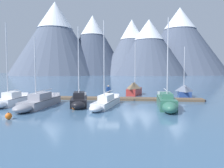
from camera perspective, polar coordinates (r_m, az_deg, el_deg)
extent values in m
plane|color=#426689|center=(24.00, -0.96, -5.68)|extent=(700.00, 700.00, 0.00)
cone|color=slate|center=(204.10, -15.40, 12.00)|extent=(83.64, 83.64, 68.08)
cone|color=white|center=(208.35, -15.50, 17.84)|extent=(32.67, 32.67, 25.32)
cone|color=#424C60|center=(207.88, -5.35, 10.60)|extent=(67.74, 67.74, 58.35)
cone|color=white|center=(211.12, -5.38, 15.83)|extent=(23.97, 23.97, 19.66)
cone|color=slate|center=(199.58, 5.48, 10.05)|extent=(58.14, 58.14, 52.50)
cone|color=white|center=(202.13, 5.51, 14.75)|extent=(22.36, 22.36, 19.23)
cone|color=#4C566B|center=(193.19, 10.13, 9.93)|extent=(69.44, 69.44, 50.55)
cone|color=white|center=(195.56, 10.18, 14.52)|extent=(27.61, 27.61, 19.14)
cone|color=#4C566B|center=(230.06, 18.14, 11.15)|extent=(95.68, 95.68, 69.41)
cone|color=white|center=(234.34, 18.26, 16.81)|extent=(33.04, 33.04, 22.83)
cube|color=brown|center=(27.92, -0.27, -4.05)|extent=(24.11, 2.94, 0.30)
cylinder|color=#38383D|center=(27.17, -0.46, -4.33)|extent=(23.08, 1.32, 0.24)
cylinder|color=#38383D|center=(28.68, -0.09, -3.91)|extent=(23.08, 1.32, 0.24)
cube|color=black|center=(31.62, -22.35, -3.42)|extent=(0.25, 1.90, 0.27)
cube|color=black|center=(29.06, 23.88, -4.06)|extent=(0.25, 1.90, 0.27)
cube|color=white|center=(26.36, -25.83, -4.27)|extent=(1.88, 4.51, 0.85)
cube|color=slate|center=(26.32, -25.85, -3.43)|extent=(1.92, 4.42, 0.06)
cylinder|color=silver|center=(25.45, -27.11, 5.69)|extent=(0.10, 0.10, 8.24)
cylinder|color=silver|center=(26.41, -25.67, -1.63)|extent=(0.15, 2.10, 0.08)
cube|color=white|center=(26.18, -26.00, -2.66)|extent=(1.28, 2.04, 0.66)
cube|color=silver|center=(28.13, -23.58, -2.49)|extent=(1.56, 0.15, 0.36)
cube|color=#93939E|center=(23.93, -19.02, -4.88)|extent=(2.36, 6.50, 0.84)
ellipsoid|color=#93939E|center=(20.86, -23.51, -6.22)|extent=(1.76, 2.26, 0.80)
cube|color=#424247|center=(23.88, -19.04, -3.98)|extent=(2.39, 6.38, 0.06)
cylinder|color=silver|center=(22.70, -20.49, 3.95)|extent=(0.10, 0.10, 6.51)
cylinder|color=silver|center=(24.51, -18.21, -1.65)|extent=(0.37, 3.86, 0.08)
cube|color=#A0A0AB|center=(23.69, -19.24, -3.11)|extent=(1.53, 2.96, 0.68)
cube|color=silver|center=(26.63, -16.00, -2.67)|extent=(1.70, 0.23, 0.36)
cube|color=black|center=(23.73, -9.06, -4.77)|extent=(2.52, 5.03, 0.87)
ellipsoid|color=black|center=(21.14, -9.37, -5.81)|extent=(1.64, 1.51, 0.83)
cube|color=black|center=(23.67, -9.07, -3.82)|extent=(2.55, 4.94, 0.06)
cylinder|color=silver|center=(22.69, -9.26, 5.78)|extent=(0.10, 0.10, 7.77)
cylinder|color=silver|center=(24.11, -9.04, -1.68)|extent=(0.56, 2.63, 0.08)
cube|color=black|center=(23.51, -9.09, -2.99)|extent=(1.55, 2.34, 0.64)
cube|color=silver|center=(25.95, -8.85, -2.68)|extent=(1.51, 0.37, 0.36)
cube|color=silver|center=(22.83, -1.47, -5.27)|extent=(2.76, 6.53, 0.70)
ellipsoid|color=silver|center=(19.58, -4.48, -6.77)|extent=(1.58, 1.88, 0.67)
cube|color=slate|center=(22.78, -1.48, -4.50)|extent=(2.77, 6.42, 0.06)
cylinder|color=silver|center=(21.69, -2.22, 6.35)|extent=(0.10, 0.10, 8.42)
cylinder|color=silver|center=(23.42, -0.91, -2.04)|extent=(0.78, 3.38, 0.08)
cube|color=white|center=(22.58, -1.60, -3.68)|extent=(1.61, 3.02, 0.61)
cube|color=silver|center=(25.71, 0.56, -3.07)|extent=(1.33, 0.37, 0.36)
cube|color=#B2332D|center=(33.75, 6.21, -2.08)|extent=(2.74, 4.82, 1.07)
ellipsoid|color=#B2332D|center=(36.21, 7.23, -1.70)|extent=(1.62, 1.75, 1.02)
cube|color=#501614|center=(33.70, 6.22, -1.24)|extent=(2.76, 4.74, 0.06)
cylinder|color=silver|center=(33.95, 6.42, 5.18)|extent=(0.10, 0.10, 7.48)
cylinder|color=silver|center=(32.94, 5.92, 0.40)|extent=(0.71, 2.10, 0.08)
pyramid|color=#7A664C|center=(33.33, 6.08, -0.32)|extent=(2.72, 4.01, 1.05)
cube|color=#336B56|center=(22.70, 14.74, -4.94)|extent=(2.10, 5.67, 1.09)
ellipsoid|color=#336B56|center=(19.61, 15.69, -6.30)|extent=(1.56, 2.25, 1.03)
cube|color=#163027|center=(22.63, 14.76, -3.68)|extent=(2.13, 5.57, 0.06)
cylinder|color=silver|center=(21.65, 15.17, 6.87)|extent=(0.10, 0.10, 8.13)
cylinder|color=silver|center=(23.37, 14.58, -1.52)|extent=(0.37, 3.35, 0.08)
cube|color=#3A7560|center=(22.46, 14.81, -3.02)|extent=(1.35, 2.59, 0.48)
cube|color=silver|center=(25.27, 14.14, -2.42)|extent=(1.46, 0.23, 0.36)
cube|color=navy|center=(33.86, 19.32, -2.46)|extent=(2.58, 5.00, 0.82)
ellipsoid|color=navy|center=(36.53, 18.96, -2.02)|extent=(1.78, 2.04, 0.78)
cube|color=#121D39|center=(33.82, 19.33, -1.84)|extent=(2.60, 4.92, 0.06)
cylinder|color=silver|center=(34.25, 19.38, 4.04)|extent=(0.10, 0.10, 6.85)
cylinder|color=silver|center=(32.84, 19.50, -0.44)|extent=(0.63, 2.93, 0.08)
pyramid|color=slate|center=(33.42, 19.41, -0.98)|extent=(2.65, 4.11, 1.00)
cylinder|color=brown|center=(27.45, -1.27, -2.96)|extent=(0.14, 0.14, 0.86)
cylinder|color=brown|center=(27.53, -0.75, -2.94)|extent=(0.14, 0.14, 0.86)
cube|color=#234793|center=(27.42, -1.01, -1.44)|extent=(0.44, 0.35, 0.60)
sphere|color=beige|center=(27.38, -1.01, -0.56)|extent=(0.22, 0.22, 0.22)
cylinder|color=#234793|center=(27.34, -1.51, -1.60)|extent=(0.09, 0.09, 0.62)
cylinder|color=#234793|center=(27.50, -0.52, -1.57)|extent=(0.09, 0.09, 0.62)
sphere|color=orange|center=(21.12, -10.48, -6.45)|extent=(0.41, 0.41, 0.41)
cylinder|color=#262628|center=(21.08, -10.49, -5.80)|extent=(0.06, 0.06, 0.08)
sphere|color=orange|center=(18.66, -26.71, -7.94)|extent=(0.53, 0.53, 0.53)
cylinder|color=#262628|center=(18.61, -26.74, -7.02)|extent=(0.06, 0.06, 0.08)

